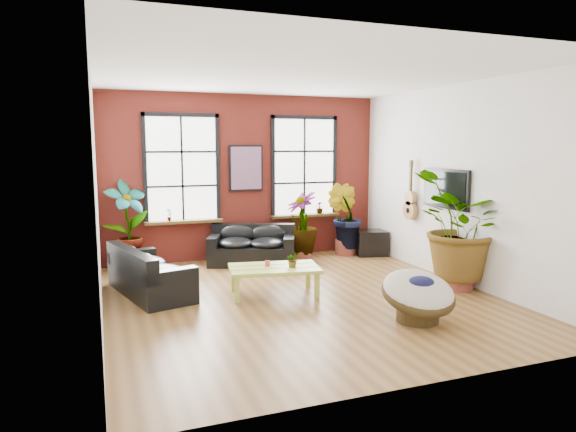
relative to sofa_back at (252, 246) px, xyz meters
The scene contains 19 objects.
room 2.81m from the sofa_back, 88.74° to the right, with size 6.04×6.54×3.54m.
sofa_back is the anchor object (origin of this frame).
sofa_left 2.70m from the sofa_back, 145.70° to the right, with size 1.30×2.11×0.78m.
coffee_table 2.27m from the sofa_back, 97.25° to the right, with size 1.56×1.05×0.56m.
papasan_chair 4.34m from the sofa_back, 74.48° to the right, with size 1.08×1.09×0.76m.
poster 1.70m from the sofa_back, 84.85° to the left, with size 0.74×0.06×0.98m.
tv_wall_unit 3.78m from the sofa_back, 33.68° to the right, with size 0.13×1.86×1.20m.
media_box 2.73m from the sofa_back, ahead, with size 0.78×0.70×0.55m.
pot_back_left 2.46m from the sofa_back, behind, with size 0.51×0.51×0.35m.
pot_back_right 2.24m from the sofa_back, ahead, with size 0.49×0.49×0.34m.
pot_right_wall 4.11m from the sofa_back, 47.84° to the right, with size 0.51×0.51×0.37m.
pot_mid 1.10m from the sofa_back, ahead, with size 0.61×0.61×0.38m.
floor_plant_back_left 2.52m from the sofa_back, behind, with size 0.86×0.58×1.63m, color #123A0F.
floor_plant_back_right 2.26m from the sofa_back, ahead, with size 0.79×0.64×1.44m, color #123A0F.
floor_plant_right_wall 4.18m from the sofa_back, 47.83° to the right, with size 1.67×1.44×1.85m, color #123A0F.
floor_plant_mid 1.18m from the sofa_back, ahead, with size 0.74×0.74×1.31m, color #123A0F.
table_plant 2.40m from the sofa_back, 90.32° to the right, with size 0.23×0.20×0.25m, color #123A0F.
sill_plant_left 1.82m from the sofa_back, 161.19° to the left, with size 0.14×0.10×0.27m, color #123A0F.
sill_plant_right 1.96m from the sofa_back, 17.23° to the left, with size 0.15×0.15×0.27m, color #123A0F.
Camera 1 is at (-2.97, -7.42, 2.43)m, focal length 32.00 mm.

